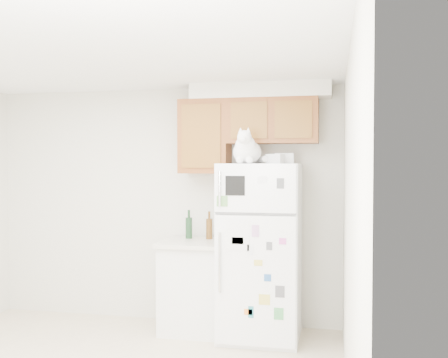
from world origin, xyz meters
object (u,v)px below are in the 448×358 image
(storage_box_front, at_px, (275,159))
(bottle_green, at_px, (189,224))
(base_counter, at_px, (194,285))
(bottle_amber, at_px, (209,225))
(cat, at_px, (247,150))
(storage_box_back, at_px, (283,158))
(refrigerator, at_px, (260,251))

(storage_box_front, bearing_deg, bottle_green, -178.80)
(base_counter, height_order, bottle_amber, bottle_amber)
(base_counter, bearing_deg, cat, -23.86)
(bottle_green, distance_m, bottle_amber, 0.22)
(storage_box_front, distance_m, bottle_amber, 1.03)
(bottle_amber, bearing_deg, storage_box_back, -11.08)
(refrigerator, xyz_separation_m, storage_box_front, (0.15, -0.07, 0.89))
(cat, bearing_deg, storage_box_front, 23.57)
(base_counter, distance_m, storage_box_front, 1.54)
(storage_box_back, height_order, storage_box_front, storage_box_back)
(storage_box_back, relative_size, storage_box_front, 1.20)
(storage_box_back, bearing_deg, base_counter, 164.71)
(refrigerator, xyz_separation_m, bottle_amber, (-0.56, 0.21, 0.21))
(storage_box_front, bearing_deg, bottle_amber, 176.11)
(refrigerator, xyz_separation_m, cat, (-0.10, -0.19, 0.97))
(bottle_amber, bearing_deg, base_counter, -132.26)
(base_counter, height_order, cat, cat)
(base_counter, relative_size, storage_box_back, 5.11)
(cat, bearing_deg, bottle_amber, 138.90)
(refrigerator, distance_m, storage_box_back, 0.93)
(cat, xyz_separation_m, bottle_green, (-0.67, 0.39, -0.76))
(base_counter, distance_m, storage_box_back, 1.57)
(cat, relative_size, bottle_green, 1.60)
(storage_box_back, xyz_separation_m, storage_box_front, (-0.06, -0.14, -0.01))
(base_counter, relative_size, bottle_amber, 3.21)
(base_counter, xyz_separation_m, cat, (0.59, -0.26, 1.36))
(refrigerator, relative_size, storage_box_back, 9.44)
(storage_box_front, relative_size, bottle_green, 0.50)
(cat, relative_size, bottle_amber, 1.66)
(base_counter, relative_size, bottle_green, 3.09)
(refrigerator, height_order, storage_box_back, storage_box_back)
(storage_box_front, bearing_deg, storage_box_back, 83.60)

